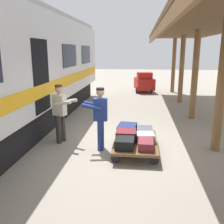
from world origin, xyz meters
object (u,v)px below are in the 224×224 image
object	(u,v)px
suitcase_maroon_trunk	(126,135)
suitcase_burgundy_valise	(146,144)
suitcase_black_hardshell	(125,143)
luggage_cart	(136,142)
porter_by_door	(60,112)
porter_in_overalls	(100,117)
suitcase_navy_fabric	(127,129)
baggage_tug	(144,82)
suitcase_slate_roller	(145,131)
suitcase_gray_aluminum	(145,137)

from	to	relation	value
suitcase_maroon_trunk	suitcase_burgundy_valise	distance (m)	0.73
suitcase_maroon_trunk	suitcase_black_hardshell	distance (m)	0.52
suitcase_maroon_trunk	suitcase_black_hardshell	world-z (taller)	suitcase_maroon_trunk
luggage_cart	suitcase_maroon_trunk	distance (m)	0.31
porter_by_door	porter_in_overalls	bearing A→B (deg)	161.23
luggage_cart	suitcase_navy_fabric	distance (m)	0.61
porter_in_overalls	baggage_tug	world-z (taller)	porter_in_overalls
luggage_cart	suitcase_black_hardshell	distance (m)	0.60
luggage_cart	suitcase_black_hardshell	bearing A→B (deg)	63.89
porter_by_door	luggage_cart	bearing A→B (deg)	167.68
luggage_cart	suitcase_maroon_trunk	bearing A→B (deg)	0.00
luggage_cart	suitcase_slate_roller	world-z (taller)	suitcase_slate_roller
suitcase_burgundy_valise	suitcase_gray_aluminum	bearing A→B (deg)	-90.00
suitcase_slate_roller	porter_in_overalls	world-z (taller)	porter_in_overalls
suitcase_slate_roller	suitcase_gray_aluminum	xyz separation A→B (m)	(0.00, 0.52, 0.01)
suitcase_burgundy_valise	porter_by_door	bearing A→B (deg)	-22.19
suitcase_gray_aluminum	baggage_tug	world-z (taller)	baggage_tug
suitcase_burgundy_valise	baggage_tug	world-z (taller)	baggage_tug
suitcase_slate_roller	porter_by_door	size ratio (longest dim) A/B	0.35
suitcase_black_hardshell	suitcase_navy_fabric	bearing A→B (deg)	-90.00
porter_in_overalls	suitcase_gray_aluminum	bearing A→B (deg)	177.03
suitcase_maroon_trunk	baggage_tug	world-z (taller)	baggage_tug
suitcase_gray_aluminum	baggage_tug	xyz separation A→B (m)	(-0.07, -10.03, 0.21)
suitcase_navy_fabric	suitcase_gray_aluminum	xyz separation A→B (m)	(-0.51, 0.52, -0.03)
suitcase_slate_roller	porter_by_door	xyz separation A→B (m)	(2.45, 0.04, 0.52)
baggage_tug	suitcase_slate_roller	bearing A→B (deg)	89.59
luggage_cart	suitcase_slate_roller	xyz separation A→B (m)	(-0.25, -0.52, 0.14)
baggage_tug	luggage_cart	bearing A→B (deg)	88.16
suitcase_slate_roller	suitcase_gray_aluminum	world-z (taller)	suitcase_gray_aluminum
suitcase_maroon_trunk	porter_in_overalls	world-z (taller)	porter_in_overalls
luggage_cart	suitcase_gray_aluminum	size ratio (longest dim) A/B	4.08
suitcase_burgundy_valise	baggage_tug	size ratio (longest dim) A/B	0.31
suitcase_maroon_trunk	suitcase_black_hardshell	size ratio (longest dim) A/B	0.98
suitcase_navy_fabric	suitcase_black_hardshell	size ratio (longest dim) A/B	1.07
suitcase_burgundy_valise	porter_in_overalls	distance (m)	1.45
baggage_tug	porter_by_door	bearing A→B (deg)	75.23
suitcase_black_hardshell	baggage_tug	xyz separation A→B (m)	(-0.58, -10.55, 0.19)
suitcase_navy_fabric	porter_by_door	size ratio (longest dim) A/B	0.36
suitcase_navy_fabric	suitcase_gray_aluminum	distance (m)	0.73
porter_by_door	baggage_tug	xyz separation A→B (m)	(-2.52, -9.55, -0.30)
suitcase_navy_fabric	suitcase_burgundy_valise	xyz separation A→B (m)	(-0.51, 1.04, -0.04)
suitcase_navy_fabric	suitcase_burgundy_valise	bearing A→B (deg)	116.11
porter_by_door	suitcase_maroon_trunk	bearing A→B (deg)	166.12
luggage_cart	suitcase_navy_fabric	size ratio (longest dim) A/B	3.04
luggage_cart	suitcase_slate_roller	bearing A→B (deg)	-116.11
suitcase_black_hardshell	baggage_tug	distance (m)	10.57
luggage_cart	suitcase_black_hardshell	world-z (taller)	suitcase_black_hardshell
suitcase_maroon_trunk	luggage_cart	bearing A→B (deg)	180.00
suitcase_maroon_trunk	suitcase_gray_aluminum	xyz separation A→B (m)	(-0.51, 0.00, -0.03)
suitcase_slate_roller	porter_by_door	world-z (taller)	porter_by_door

